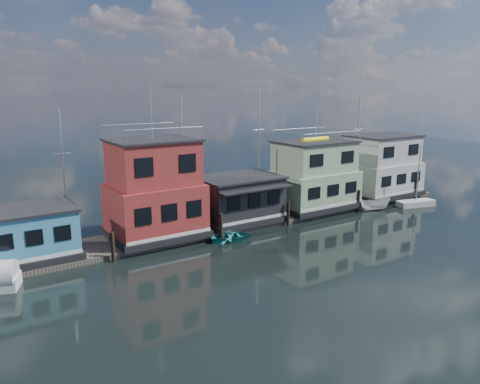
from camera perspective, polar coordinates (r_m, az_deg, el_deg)
ground at (r=34.07m, az=11.73°, el=-8.62°), size 160.00×160.00×0.00m
dock at (r=42.81m, az=0.36°, el=-3.61°), size 48.00×5.00×0.40m
houseboat_blue at (r=35.96m, az=-24.36°, el=-4.66°), size 6.40×4.90×3.66m
houseboat_red at (r=37.93m, az=-10.39°, el=0.13°), size 7.40×5.90×11.86m
houseboat_dark at (r=41.95m, az=-0.19°, el=-0.81°), size 7.40×6.10×4.06m
houseboat_green at (r=47.14m, az=9.00°, el=1.95°), size 8.40×5.90×7.03m
houseboat_white at (r=54.29m, az=16.87°, el=2.96°), size 8.40×5.90×6.66m
pilings at (r=40.16m, az=2.18°, el=-3.39°), size 42.28×0.28×2.20m
background_masts at (r=49.16m, az=1.11°, el=4.92°), size 36.40×0.16×12.00m
motorboat at (r=49.08m, az=16.16°, el=-1.47°), size 3.43×2.27×1.24m
dinghy_teal at (r=38.16m, az=-1.03°, el=-5.40°), size 4.13×3.44×0.74m
day_sailer at (r=52.23m, az=20.64°, el=-1.21°), size 4.24×2.32×6.36m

